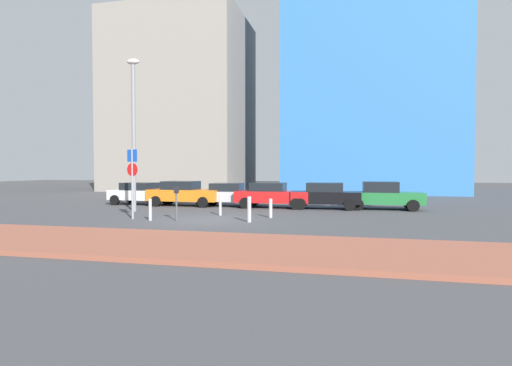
# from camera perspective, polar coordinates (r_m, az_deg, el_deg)

# --- Properties ---
(ground_plane) EXTENTS (120.00, 120.00, 0.00)m
(ground_plane) POSITION_cam_1_polar(r_m,az_deg,el_deg) (17.96, -7.22, -5.26)
(ground_plane) COLOR #424244
(sidewalk_brick) EXTENTS (40.00, 4.17, 0.14)m
(sidewalk_brick) POSITION_cam_1_polar(r_m,az_deg,el_deg) (12.45, -17.10, -8.18)
(sidewalk_brick) COLOR #93513D
(sidewalk_brick) RESTS_ON ground
(parked_car_white) EXTENTS (4.02, 2.17, 1.41)m
(parked_car_white) POSITION_cam_1_polar(r_m,az_deg,el_deg) (26.76, -16.19, -1.37)
(parked_car_white) COLOR white
(parked_car_white) RESTS_ON ground
(parked_car_orange) EXTENTS (4.53, 2.13, 1.53)m
(parked_car_orange) POSITION_cam_1_polar(r_m,az_deg,el_deg) (25.19, -10.21, -1.43)
(parked_car_orange) COLOR orange
(parked_car_orange) RESTS_ON ground
(parked_car_silver) EXTENTS (4.40, 2.16, 1.42)m
(parked_car_silver) POSITION_cam_1_polar(r_m,az_deg,el_deg) (24.57, -3.98, -1.62)
(parked_car_silver) COLOR #B7BABF
(parked_car_silver) RESTS_ON ground
(parked_car_red) EXTENTS (4.33, 1.93, 1.48)m
(parked_car_red) POSITION_cam_1_polar(r_m,az_deg,el_deg) (23.48, 2.29, -1.70)
(parked_car_red) COLOR red
(parked_car_red) RESTS_ON ground
(parked_car_black) EXTENTS (3.98, 1.95, 1.50)m
(parked_car_black) POSITION_cam_1_polar(r_m,az_deg,el_deg) (23.12, 9.86, -1.73)
(parked_car_black) COLOR black
(parked_car_black) RESTS_ON ground
(parked_car_green) EXTENTS (4.23, 2.01, 1.57)m
(parked_car_green) POSITION_cam_1_polar(r_m,az_deg,el_deg) (23.58, 17.70, -1.70)
(parked_car_green) COLOR #237238
(parked_car_green) RESTS_ON ground
(parking_sign_post) EXTENTS (0.59, 0.17, 3.18)m
(parking_sign_post) POSITION_cam_1_polar(r_m,az_deg,el_deg) (18.82, -17.28, 1.11)
(parking_sign_post) COLOR gray
(parking_sign_post) RESTS_ON ground
(parking_meter) EXTENTS (0.18, 0.14, 1.49)m
(parking_meter) POSITION_cam_1_polar(r_m,az_deg,el_deg) (17.76, -11.33, -2.24)
(parking_meter) COLOR #4C4C51
(parking_meter) RESTS_ON ground
(street_lamp) EXTENTS (0.70, 0.36, 8.14)m
(street_lamp) POSITION_cam_1_polar(r_m,az_deg,el_deg) (22.46, -17.12, 8.13)
(street_lamp) COLOR gray
(street_lamp) RESTS_ON ground
(traffic_bollard_near) EXTENTS (0.16, 0.16, 0.89)m
(traffic_bollard_near) POSITION_cam_1_polar(r_m,az_deg,el_deg) (18.62, 2.10, -3.63)
(traffic_bollard_near) COLOR #B7B7BC
(traffic_bollard_near) RESTS_ON ground
(traffic_bollard_mid) EXTENTS (0.17, 0.17, 1.09)m
(traffic_bollard_mid) POSITION_cam_1_polar(r_m,az_deg,el_deg) (17.00, -0.98, -3.80)
(traffic_bollard_mid) COLOR #B7B7BC
(traffic_bollard_mid) RESTS_ON ground
(traffic_bollard_far) EXTENTS (0.14, 0.14, 0.96)m
(traffic_bollard_far) POSITION_cam_1_polar(r_m,az_deg,el_deg) (18.15, -14.90, -3.72)
(traffic_bollard_far) COLOR #B7B7BC
(traffic_bollard_far) RESTS_ON ground
(traffic_bollard_edge) EXTENTS (0.13, 0.13, 1.02)m
(traffic_bollard_edge) POSITION_cam_1_polar(r_m,az_deg,el_deg) (19.61, -5.14, -3.15)
(traffic_bollard_edge) COLOR #B7B7BC
(traffic_bollard_edge) RESTS_ON ground
(building_colorful_midrise) EXTENTS (16.38, 12.26, 27.79)m
(building_colorful_midrise) POSITION_cam_1_polar(r_m,az_deg,el_deg) (44.01, 15.93, 17.17)
(building_colorful_midrise) COLOR #3372BF
(building_colorful_midrise) RESTS_ON ground
(building_under_construction) EXTENTS (14.34, 11.94, 19.13)m
(building_under_construction) POSITION_cam_1_polar(r_m,az_deg,el_deg) (46.54, -10.55, 10.91)
(building_under_construction) COLOR gray
(building_under_construction) RESTS_ON ground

